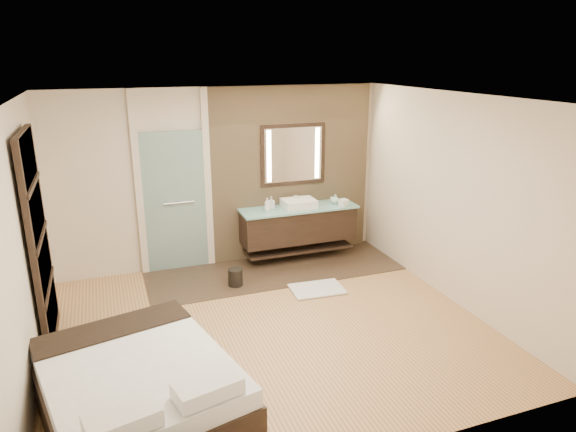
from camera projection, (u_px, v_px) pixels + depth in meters
name	position (u px, v px, depth m)	size (l,w,h in m)	color
floor	(271.00, 327.00, 6.17)	(5.00, 5.00, 0.00)	#9D6641
tile_strip	(275.00, 270.00, 7.80)	(3.80, 1.30, 0.01)	#38281E
stone_wall	(292.00, 173.00, 8.10)	(2.60, 0.08, 2.70)	#9D805A
vanity	(298.00, 224.00, 8.07)	(1.85, 0.55, 0.88)	black
mirror_unit	(293.00, 155.00, 7.96)	(1.06, 0.04, 0.96)	black
frosted_door	(175.00, 196.00, 7.55)	(1.10, 0.12, 2.70)	silver
shoji_partition	(39.00, 241.00, 5.54)	(0.06, 1.20, 2.40)	black
bed	(139.00, 392.00, 4.52)	(1.91, 2.19, 0.73)	black
bath_mat	(317.00, 289.00, 7.14)	(0.72, 0.50, 0.02)	silver
waste_bin	(235.00, 278.00, 7.24)	(0.21, 0.21, 0.26)	black
tissue_box	(344.00, 203.00, 8.05)	(0.12, 0.12, 0.10)	silver
soap_bottle_a	(267.00, 205.00, 7.75)	(0.08, 0.08, 0.21)	white
soap_bottle_b	(271.00, 203.00, 7.89)	(0.09, 0.09, 0.19)	#B2B2B2
soap_bottle_c	(335.00, 199.00, 8.15)	(0.12, 0.12, 0.15)	#A3CDC7
cup	(334.00, 200.00, 8.21)	(0.12, 0.12, 0.09)	silver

